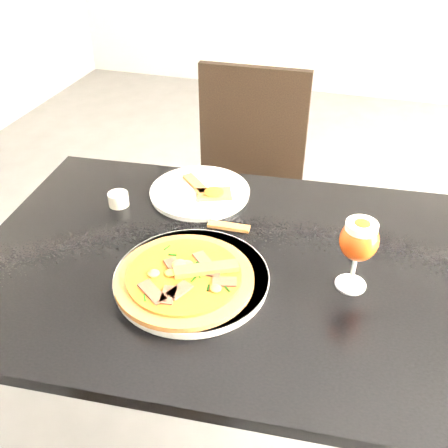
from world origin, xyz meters
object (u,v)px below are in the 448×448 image
(beer_glass, at_px, (359,241))
(chair_far, at_px, (244,187))
(dining_table, at_px, (230,288))
(pizza, at_px, (185,277))

(beer_glass, bearing_deg, chair_far, 120.15)
(dining_table, bearing_deg, beer_glass, -7.04)
(dining_table, relative_size, pizza, 4.22)
(chair_far, relative_size, pizza, 3.11)
(pizza, height_order, beer_glass, beer_glass)
(chair_far, distance_m, beer_glass, 0.91)
(pizza, bearing_deg, dining_table, 59.30)
(dining_table, xyz_separation_m, chair_far, (-0.15, 0.71, -0.15))
(chair_far, xyz_separation_m, pizza, (0.08, -0.83, 0.27))
(dining_table, bearing_deg, chair_far, 96.84)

